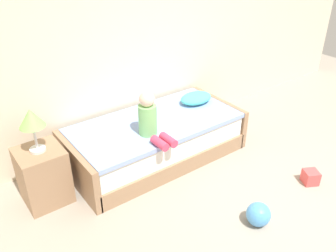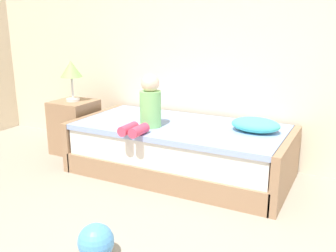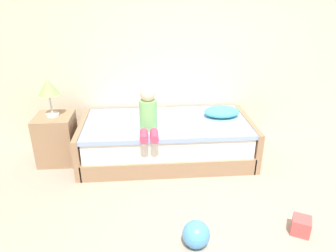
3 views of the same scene
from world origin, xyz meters
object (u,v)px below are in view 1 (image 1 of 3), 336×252
(child_figure, at_px, (150,119))
(pillow, at_px, (196,98))
(nightstand, at_px, (43,176))
(toy_block, at_px, (310,177))
(toy_ball, at_px, (258,214))
(table_lamp, at_px, (31,120))
(bed, at_px, (156,140))

(child_figure, bearing_deg, pillow, 19.48)
(nightstand, height_order, toy_block, nightstand)
(nightstand, relative_size, toy_ball, 2.58)
(table_lamp, relative_size, pillow, 1.02)
(pillow, bearing_deg, toy_block, -76.30)
(toy_ball, bearing_deg, child_figure, 105.58)
(toy_block, bearing_deg, table_lamp, 148.81)
(table_lamp, height_order, toy_block, table_lamp)
(child_figure, distance_m, toy_ball, 1.45)
(toy_ball, distance_m, toy_block, 0.95)
(pillow, bearing_deg, child_figure, -160.52)
(table_lamp, xyz_separation_m, pillow, (2.06, 0.06, -0.37))
(toy_ball, bearing_deg, pillow, 70.38)
(nightstand, bearing_deg, child_figure, -13.24)
(bed, relative_size, table_lamp, 4.69)
(nightstand, xyz_separation_m, pillow, (2.06, 0.06, 0.26))
(pillow, relative_size, toy_block, 2.86)
(table_lamp, distance_m, toy_ball, 2.29)
(nightstand, xyz_separation_m, toy_block, (2.43, -1.47, -0.22))
(child_figure, distance_m, pillow, 0.99)
(child_figure, xyz_separation_m, pillow, (0.93, 0.33, -0.14))
(table_lamp, bearing_deg, bed, -1.58)
(bed, distance_m, pillow, 0.78)
(nightstand, distance_m, table_lamp, 0.64)
(table_lamp, height_order, child_figure, table_lamp)
(bed, height_order, child_figure, child_figure)
(nightstand, height_order, pillow, pillow)
(table_lamp, bearing_deg, child_figure, -13.24)
(toy_block, bearing_deg, pillow, 103.70)
(toy_block, bearing_deg, bed, 127.00)
(bed, distance_m, nightstand, 1.35)
(nightstand, height_order, toy_ball, nightstand)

